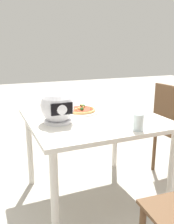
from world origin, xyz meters
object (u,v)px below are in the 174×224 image
at_px(dining_table, 93,127).
at_px(motorcycle_helmet, 58,107).
at_px(pizza, 81,110).
at_px(drinking_glass, 138,122).

xyz_separation_m(dining_table, motorcycle_helmet, (0.30, 0.04, 0.20)).
bearing_deg(motorcycle_helmet, pizza, -142.38).
bearing_deg(pizza, drinking_glass, 107.23).
height_order(motorcycle_helmet, drinking_glass, motorcycle_helmet).
height_order(pizza, motorcycle_helmet, motorcycle_helmet).
height_order(pizza, drinking_glass, drinking_glass).
bearing_deg(dining_table, pizza, -74.95).
distance_m(motorcycle_helmet, drinking_glass, 0.56).
height_order(dining_table, motorcycle_helmet, motorcycle_helmet).
bearing_deg(drinking_glass, dining_table, -71.94).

